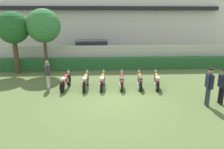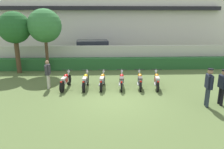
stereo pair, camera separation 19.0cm
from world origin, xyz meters
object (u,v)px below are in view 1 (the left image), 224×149
Objects in this scene: inspector_person at (48,72)px; tree_near_inspector at (13,28)px; motorcycle_in_row_0 at (65,81)px; motorcycle_in_row_4 at (140,80)px; motorcycle_in_row_3 at (122,80)px; tree_far_side at (44,26)px; motorcycle_in_row_5 at (157,80)px; officer_0 at (209,84)px; officer_1 at (223,84)px; motorcycle_in_row_2 at (103,80)px; parked_car at (93,51)px; motorcycle_in_row_1 at (86,81)px.

tree_near_inspector is at bearing 130.41° from inspector_person.
motorcycle_in_row_0 reaches higher than motorcycle_in_row_4.
tree_far_side is at bearing 58.73° from motorcycle_in_row_3.
motorcycle_in_row_4 is 0.94m from motorcycle_in_row_5.
motorcycle_in_row_5 is 3.12m from officer_0.
officer_1 is (0.72, 0.16, -0.07)m from officer_0.
motorcycle_in_row_0 is (1.90, -3.76, -2.81)m from tree_far_side.
motorcycle_in_row_0 is 1.16× the size of officer_1.
inspector_person is at bearing -16.27° from officer_1.
officer_0 is (1.62, -2.60, 0.59)m from motorcycle_in_row_5.
motorcycle_in_row_0 is 2.05m from motorcycle_in_row_2.
motorcycle_in_row_5 is 6.08m from inspector_person.
motorcycle_in_row_4 is (4.15, 0.01, -0.01)m from motorcycle_in_row_0.
motorcycle_in_row_2 is 3.06m from inspector_person.
motorcycle_in_row_3 is at bearing 95.67° from motorcycle_in_row_5.
officer_0 is 0.74m from officer_1.
motorcycle_in_row_3 is at bearing -83.65° from motorcycle_in_row_2.
inspector_person is at bearing 93.98° from motorcycle_in_row_4.
officer_0 reaches higher than motorcycle_in_row_5.
tree_far_side is (2.00, 0.16, 0.13)m from tree_near_inspector.
parked_car is 2.54× the size of motorcycle_in_row_2.
officer_0 reaches higher than inspector_person.
inspector_person is at bearing -112.42° from parked_car.
parked_car is at bearing 12.32° from motorcycle_in_row_2.
officer_1 reaches higher than motorcycle_in_row_3.
tree_near_inspector is at bearing -149.13° from parked_car.
motorcycle_in_row_1 is 1.02× the size of motorcycle_in_row_2.
motorcycle_in_row_1 is at bearing -96.44° from parked_car.
motorcycle_in_row_0 is 1.09× the size of officer_0.
motorcycle_in_row_1 is at bearing -35.79° from tree_near_inspector.
tree_near_inspector reaches higher than officer_1.
motorcycle_in_row_1 is 6.81m from officer_1.
motorcycle_in_row_5 is 1.21× the size of inspector_person.
parked_car is 11.62m from officer_1.
tree_near_inspector is 8.33m from motorcycle_in_row_3.
officer_1 is at bearing -115.24° from motorcycle_in_row_3.
parked_car is 7.90m from motorcycle_in_row_4.
tree_near_inspector is 7.45m from motorcycle_in_row_2.
motorcycle_in_row_0 is at bearing -63.17° from tree_far_side.
motorcycle_in_row_2 reaches higher than motorcycle_in_row_3.
officer_0 reaches higher than motorcycle_in_row_0.
tree_near_inspector is at bearing 58.67° from motorcycle_in_row_1.
tree_far_side is 2.56× the size of officer_0.
officer_0 is (5.60, -2.66, 0.59)m from motorcycle_in_row_1.
motorcycle_in_row_1 is at bearing 95.95° from motorcycle_in_row_4.
officer_0 is at bearing -139.63° from motorcycle_in_row_5.
motorcycle_in_row_5 is (8.99, -3.67, -2.69)m from tree_near_inspector.
tree_far_side is 2.80× the size of inspector_person.
motorcycle_in_row_2 is 1.05× the size of officer_0.
tree_far_side is at bearing 4.47° from tree_near_inspector.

